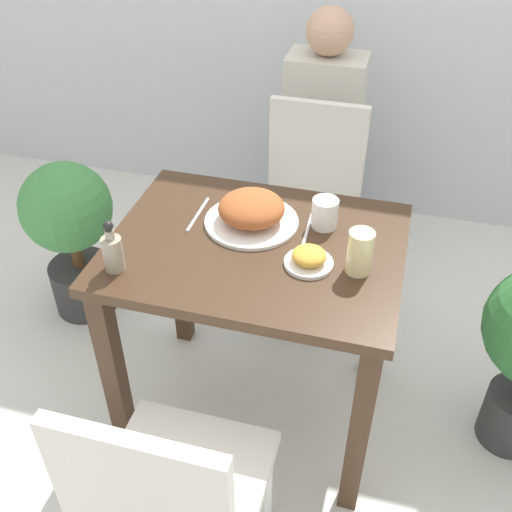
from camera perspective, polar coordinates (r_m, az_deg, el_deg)
ground_plane at (r=2.34m, az=-0.00°, el=-14.15°), size 16.00×16.00×0.00m
dining_table at (r=1.89m, az=-0.00°, el=-2.33°), size 0.88×0.67×0.78m
chair_near at (r=1.57m, az=-8.26°, el=-21.76°), size 0.42×0.42×0.89m
chair_far at (r=2.51m, az=5.09°, el=5.23°), size 0.42×0.42×0.89m
food_plate at (r=1.86m, az=-0.43°, el=4.30°), size 0.29×0.29×0.10m
side_plate at (r=1.71m, az=5.06°, el=-0.22°), size 0.14×0.14×0.05m
drink_cup at (r=1.85m, az=6.57°, el=4.08°), size 0.08×0.08×0.09m
juice_glass at (r=1.68m, az=9.86°, el=0.38°), size 0.07×0.07×0.13m
sauce_bottle at (r=1.71m, az=-13.49°, el=0.43°), size 0.06×0.06×0.16m
fork_utensil at (r=1.93m, az=-5.53°, el=3.99°), size 0.01×0.19×0.00m
spoon_utensil at (r=1.85m, az=4.88°, el=2.38°), size 0.02×0.19×0.00m
potted_plant_left at (r=2.58m, az=-17.23°, el=2.55°), size 0.37×0.37×0.71m
person_figure at (r=2.82m, az=6.29°, el=10.97°), size 0.34×0.22×1.17m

